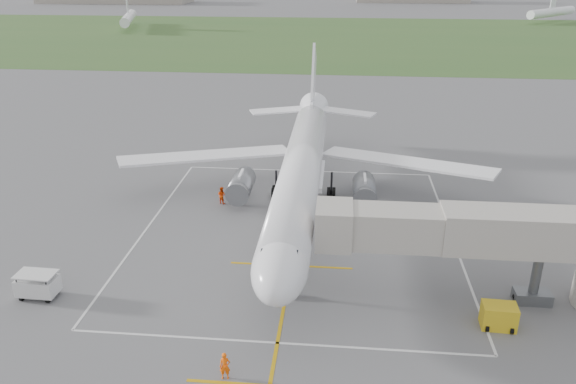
# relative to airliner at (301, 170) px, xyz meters

# --- Properties ---
(ground) EXTENTS (700.00, 700.00, 0.00)m
(ground) POSITION_rel_airliner_xyz_m (0.00, -0.75, -4.39)
(ground) COLOR #545457
(ground) RESTS_ON ground
(grass_strip) EXTENTS (700.00, 120.00, 0.02)m
(grass_strip) POSITION_rel_airliner_xyz_m (0.00, 129.25, -4.38)
(grass_strip) COLOR #355926
(grass_strip) RESTS_ON ground
(apron_markings) EXTENTS (28.20, 60.00, 0.01)m
(apron_markings) POSITION_rel_airliner_xyz_m (0.00, -6.57, -4.38)
(apron_markings) COLOR #BF8F0B
(apron_markings) RESTS_ON ground
(airliner) EXTENTS (38.93, 46.75, 13.52)m
(airliner) POSITION_rel_airliner_xyz_m (0.00, 0.00, 0.00)
(airliner) COLOR white
(airliner) RESTS_ON ground
(jet_bridge) EXTENTS (23.40, 5.00, 7.20)m
(jet_bridge) POSITION_rel_airliner_xyz_m (15.72, -14.25, 0.35)
(jet_bridge) COLOR gray
(jet_bridge) RESTS_ON ground
(gpu_unit) EXTENTS (2.36, 1.72, 1.71)m
(gpu_unit) POSITION_rel_airliner_xyz_m (14.78, -17.56, -3.55)
(gpu_unit) COLOR gold
(gpu_unit) RESTS_ON ground
(baggage_cart) EXTENTS (2.92, 1.82, 1.99)m
(baggage_cart) POSITION_rel_airliner_xyz_m (-18.21, -17.07, -3.37)
(baggage_cart) COLOR silver
(baggage_cart) RESTS_ON ground
(ramp_worker_nose) EXTENTS (0.70, 0.52, 1.78)m
(ramp_worker_nose) POSITION_rel_airliner_xyz_m (-2.73, -24.34, -3.50)
(ramp_worker_nose) COLOR #FF5908
(ramp_worker_nose) RESTS_ON ground
(ramp_worker_wing) EXTENTS (1.08, 0.99, 1.80)m
(ramp_worker_wing) POSITION_rel_airliner_xyz_m (-8.21, 1.10, -3.49)
(ramp_worker_wing) COLOR #ED4307
(ramp_worker_wing) RESTS_ON ground
(distant_aircraft) EXTENTS (171.34, 64.26, 8.85)m
(distant_aircraft) POSITION_rel_airliner_xyz_m (5.69, 163.60, -0.80)
(distant_aircraft) COLOR white
(distant_aircraft) RESTS_ON ground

